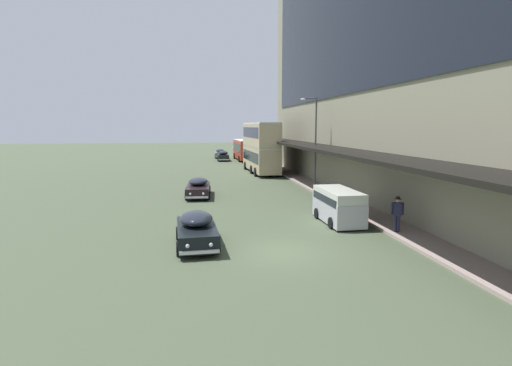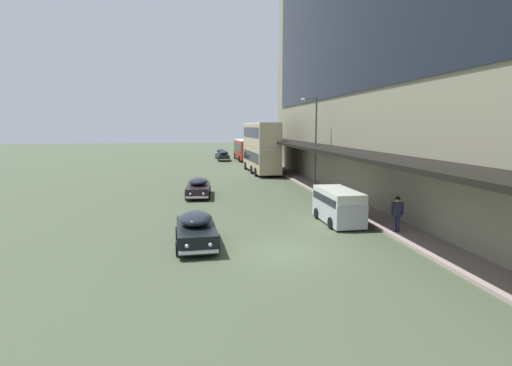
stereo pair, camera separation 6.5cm
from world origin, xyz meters
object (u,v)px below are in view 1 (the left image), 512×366
(sedan_trailing_mid, at_px, (220,154))
(fire_hydrant, at_px, (352,202))
(sedan_second_mid, at_px, (197,230))
(vw_van, at_px, (338,204))
(sedan_far_back, at_px, (223,156))
(street_lamp, at_px, (314,136))
(pedestrian_at_kerb, at_px, (397,212))
(sedan_trailing_near, at_px, (198,187))
(transit_bus_kerbside_rear, at_px, (244,149))
(transit_bus_kerbside_front, at_px, (260,146))

(sedan_trailing_mid, distance_m, fire_hydrant, 45.90)
(sedan_second_mid, distance_m, vw_van, 8.86)
(sedan_far_back, bearing_deg, street_lamp, -78.93)
(sedan_far_back, xyz_separation_m, pedestrian_at_kerb, (5.80, -45.89, 0.37))
(sedan_far_back, distance_m, fire_hydrant, 39.93)
(sedan_trailing_mid, distance_m, vw_van, 49.02)
(sedan_second_mid, relative_size, sedan_trailing_near, 0.88)
(transit_bus_kerbside_rear, height_order, sedan_far_back, transit_bus_kerbside_rear)
(transit_bus_kerbside_front, xyz_separation_m, vw_van, (0.40, -25.50, -2.14))
(transit_bus_kerbside_rear, xyz_separation_m, pedestrian_at_kerb, (2.29, -46.37, -0.75))
(sedan_second_mid, relative_size, street_lamp, 0.56)
(sedan_trailing_mid, bearing_deg, street_lamp, -80.56)
(sedan_second_mid, xyz_separation_m, street_lamp, (10.41, 15.83, 3.92))
(transit_bus_kerbside_front, height_order, transit_bus_kerbside_rear, transit_bus_kerbside_front)
(transit_bus_kerbside_front, xyz_separation_m, street_lamp, (2.65, -13.10, 1.46))
(street_lamp, bearing_deg, fire_hydrant, -90.08)
(pedestrian_at_kerb, distance_m, street_lamp, 15.84)
(transit_bus_kerbside_rear, xyz_separation_m, vw_van, (0.20, -43.32, -0.83))
(transit_bus_kerbside_front, bearing_deg, sedan_trailing_near, -116.03)
(sedan_second_mid, bearing_deg, sedan_far_back, 84.50)
(sedan_trailing_near, bearing_deg, sedan_trailing_mid, 83.90)
(sedan_second_mid, bearing_deg, pedestrian_at_kerb, 2.14)
(transit_bus_kerbside_front, height_order, sedan_trailing_near, transit_bus_kerbside_front)
(sedan_trailing_mid, relative_size, vw_van, 0.99)
(sedan_far_back, relative_size, sedan_trailing_near, 0.90)
(sedan_second_mid, bearing_deg, fire_hydrant, 33.16)
(street_lamp, bearing_deg, sedan_trailing_near, -166.80)
(transit_bus_kerbside_rear, xyz_separation_m, street_lamp, (2.45, -30.92, 2.77))
(sedan_trailing_mid, height_order, fire_hydrant, sedan_trailing_mid)
(transit_bus_kerbside_front, height_order, sedan_second_mid, transit_bus_kerbside_front)
(transit_bus_kerbside_rear, bearing_deg, fire_hydrant, -86.51)
(transit_bus_kerbside_rear, height_order, sedan_second_mid, transit_bus_kerbside_rear)
(transit_bus_kerbside_front, distance_m, transit_bus_kerbside_rear, 17.87)
(sedan_trailing_near, bearing_deg, fire_hydrant, -33.04)
(sedan_second_mid, xyz_separation_m, fire_hydrant, (10.40, 6.79, -0.28))
(vw_van, height_order, street_lamp, street_lamp)
(street_lamp, bearing_deg, pedestrian_at_kerb, -90.58)
(sedan_far_back, xyz_separation_m, sedan_trailing_mid, (-0.11, 6.02, -0.02))
(sedan_second_mid, relative_size, pedestrian_at_kerb, 2.39)
(sedan_far_back, height_order, sedan_trailing_mid, sedan_far_back)
(pedestrian_at_kerb, bearing_deg, vw_van, 124.46)
(transit_bus_kerbside_rear, height_order, sedan_trailing_near, transit_bus_kerbside_rear)
(pedestrian_at_kerb, bearing_deg, sedan_second_mid, -177.86)
(vw_van, bearing_deg, transit_bus_kerbside_rear, 90.27)
(sedan_trailing_mid, height_order, sedan_second_mid, sedan_trailing_mid)
(sedan_trailing_near, bearing_deg, street_lamp, 13.20)
(sedan_far_back, height_order, pedestrian_at_kerb, pedestrian_at_kerb)
(sedan_trailing_mid, distance_m, street_lamp, 37.18)
(sedan_trailing_near, height_order, fire_hydrant, sedan_trailing_near)
(transit_bus_kerbside_rear, height_order, pedestrian_at_kerb, transit_bus_kerbside_rear)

